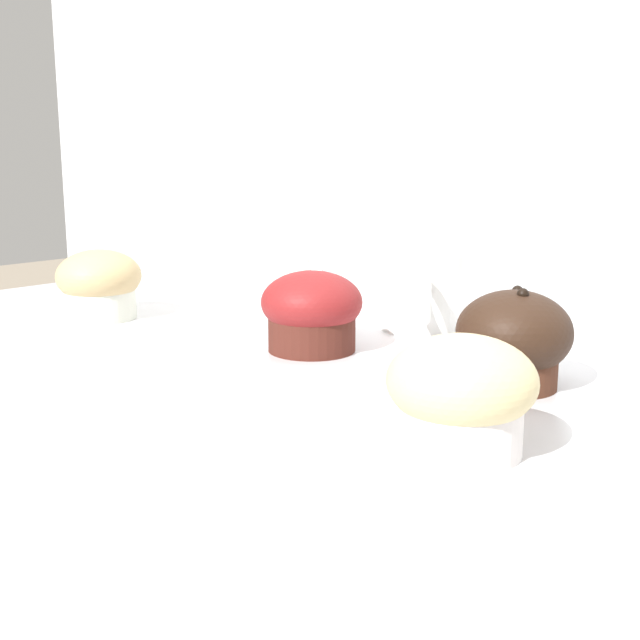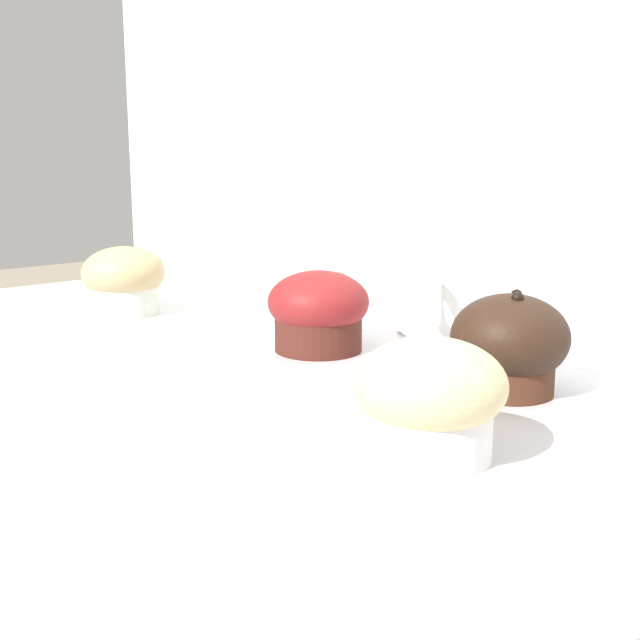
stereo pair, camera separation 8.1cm
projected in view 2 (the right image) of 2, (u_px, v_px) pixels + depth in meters
muffin_front_center at (124, 280)px, 1.04m from camera, size 0.10×0.10×0.08m
muffin_back_left at (510, 345)px, 0.73m from camera, size 0.10×0.10×0.09m
muffin_back_right at (430, 398)px, 0.59m from camera, size 0.10×0.10×0.08m
muffin_front_left at (318, 311)px, 0.87m from camera, size 0.10×0.10×0.08m
coffee_cup at (439, 292)px, 0.95m from camera, size 0.11×0.12×0.08m
price_card at (327, 274)px, 1.12m from camera, size 0.06×0.05×0.06m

